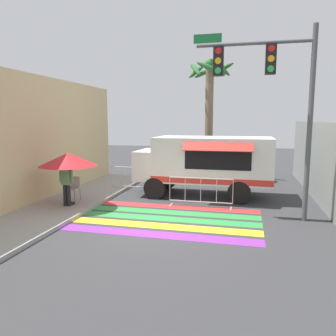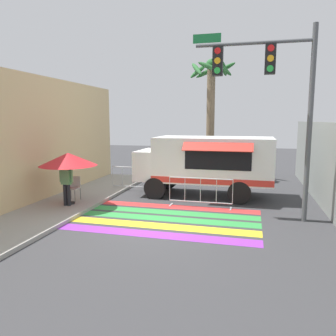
% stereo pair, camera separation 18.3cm
% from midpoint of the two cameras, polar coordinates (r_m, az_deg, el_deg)
% --- Properties ---
extents(ground_plane, '(60.00, 60.00, 0.00)m').
position_cam_midpoint_polar(ground_plane, '(10.27, -1.77, -9.90)').
color(ground_plane, '#38383A').
extents(sidewalk_left, '(4.40, 16.00, 0.12)m').
position_cam_midpoint_polar(sidewalk_left, '(12.48, -24.16, -7.03)').
color(sidewalk_left, '#99968E').
rests_on(sidewalk_left, ground_plane).
extents(building_left_facade, '(0.25, 16.00, 4.91)m').
position_cam_midpoint_polar(building_left_facade, '(12.28, -25.84, 3.96)').
color(building_left_facade, '#DBBC84').
rests_on(building_left_facade, ground_plane).
extents(concrete_wall_right, '(0.20, 16.00, 3.14)m').
position_cam_midpoint_polar(concrete_wall_right, '(12.77, 26.66, 0.06)').
color(concrete_wall_right, gray).
rests_on(concrete_wall_right, ground_plane).
extents(crosswalk_painted, '(6.40, 3.60, 0.01)m').
position_cam_midpoint_polar(crosswalk_painted, '(10.91, -0.74, -8.76)').
color(crosswalk_painted, purple).
rests_on(crosswalk_painted, ground_plane).
extents(food_truck, '(5.64, 2.77, 2.51)m').
position_cam_midpoint_polar(food_truck, '(13.90, 6.52, 1.25)').
color(food_truck, white).
rests_on(food_truck, ground_plane).
extents(traffic_signal_pole, '(3.75, 0.29, 6.07)m').
position_cam_midpoint_polar(traffic_signal_pole, '(11.01, 18.04, 13.55)').
color(traffic_signal_pole, '#515456').
rests_on(traffic_signal_pole, ground_plane).
extents(patio_umbrella, '(2.09, 2.09, 1.91)m').
position_cam_midpoint_polar(patio_umbrella, '(12.47, -16.59, 1.45)').
color(patio_umbrella, black).
rests_on(patio_umbrella, sidewalk_left).
extents(folding_chair, '(0.44, 0.44, 0.92)m').
position_cam_midpoint_polar(folding_chair, '(13.22, -15.71, -3.01)').
color(folding_chair, '#4C4C51').
rests_on(folding_chair, sidewalk_left).
extents(vendor_person, '(0.53, 0.22, 1.69)m').
position_cam_midpoint_polar(vendor_person, '(12.34, -16.89, -1.96)').
color(vendor_person, black).
rests_on(vendor_person, sidewalk_left).
extents(barricade_front, '(2.37, 0.44, 1.11)m').
position_cam_midpoint_polar(barricade_front, '(12.22, 6.09, -4.25)').
color(barricade_front, '#B7BABF').
rests_on(barricade_front, ground_plane).
extents(barricade_side, '(1.97, 0.44, 1.11)m').
position_cam_midpoint_polar(barricade_side, '(15.04, -5.88, -1.91)').
color(barricade_side, '#B7BABF').
rests_on(barricade_side, ground_plane).
extents(palm_tree, '(2.52, 2.49, 6.41)m').
position_cam_midpoint_polar(palm_tree, '(18.06, 7.76, 11.54)').
color(palm_tree, '#7A664C').
rests_on(palm_tree, ground_plane).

